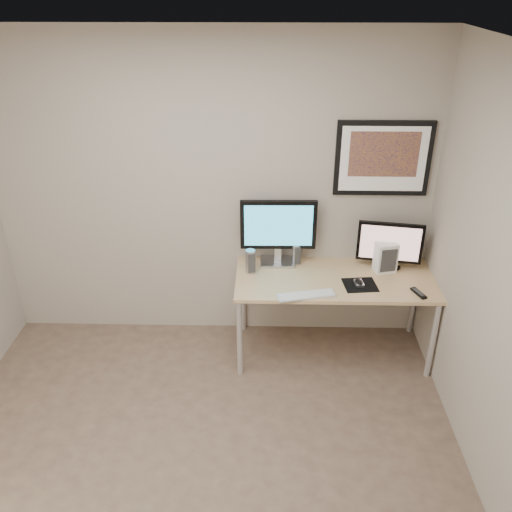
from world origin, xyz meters
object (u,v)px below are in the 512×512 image
object	(u,v)px
desk	(334,285)
keyboard	(307,295)
speaker_right	(296,254)
monitor_tv	(390,245)
fan_unit	(386,257)
monitor_large	(278,229)
framed_art	(383,159)
speaker_left	(250,261)

from	to	relation	value
desk	keyboard	xyz separation A→B (m)	(-0.25, -0.28, 0.07)
speaker_right	desk	bearing A→B (deg)	-57.49
monitor_tv	fan_unit	size ratio (longest dim) A/B	2.06
monitor_large	speaker_right	size ratio (longest dim) A/B	3.48
framed_art	keyboard	bearing A→B (deg)	-134.22
monitor_large	fan_unit	bearing A→B (deg)	-8.27
monitor_tv	speaker_right	bearing A→B (deg)	-175.58
speaker_left	speaker_right	bearing A→B (deg)	3.69
desk	monitor_large	size ratio (longest dim) A/B	2.57
monitor_tv	fan_unit	bearing A→B (deg)	-117.17
desk	monitor_tv	size ratio (longest dim) A/B	3.06
speaker_left	keyboard	bearing A→B (deg)	-58.28
desk	speaker_left	world-z (taller)	speaker_left
monitor_large	fan_unit	distance (m)	0.90
monitor_large	keyboard	size ratio (longest dim) A/B	1.40
desk	monitor_tv	distance (m)	0.56
speaker_right	monitor_tv	bearing A→B (deg)	-25.18
speaker_left	keyboard	world-z (taller)	speaker_left
monitor_tv	keyboard	world-z (taller)	monitor_tv
monitor_tv	speaker_right	world-z (taller)	monitor_tv
monitor_large	monitor_tv	xyz separation A→B (m)	(0.91, -0.07, -0.09)
framed_art	speaker_left	size ratio (longest dim) A/B	3.73
desk	speaker_right	distance (m)	0.42
desk	speaker_left	size ratio (longest dim) A/B	7.96
keyboard	desk	bearing A→B (deg)	36.36
desk	keyboard	distance (m)	0.38
framed_art	fan_unit	size ratio (longest dim) A/B	2.95
desk	fan_unit	xyz separation A→B (m)	(0.42, 0.13, 0.19)
speaker_right	speaker_left	bearing A→B (deg)	-177.27
desk	speaker_right	xyz separation A→B (m)	(-0.31, 0.24, 0.16)
monitor_tv	keyboard	size ratio (longest dim) A/B	1.18
monitor_tv	monitor_large	bearing A→B (deg)	-174.87
monitor_large	speaker_left	distance (m)	0.35
framed_art	keyboard	distance (m)	1.23
framed_art	monitor_large	bearing A→B (deg)	-173.45
monitor_large	keyboard	bearing A→B (deg)	-68.54
desk	speaker_right	world-z (taller)	speaker_right
desk	speaker_left	distance (m)	0.71
desk	speaker_right	size ratio (longest dim) A/B	8.94
framed_art	keyboard	size ratio (longest dim) A/B	1.69
monitor_large	keyboard	world-z (taller)	monitor_large
desk	framed_art	size ratio (longest dim) A/B	2.13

